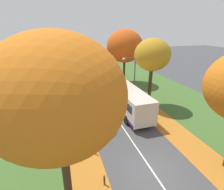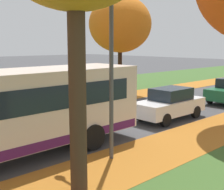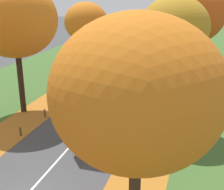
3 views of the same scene
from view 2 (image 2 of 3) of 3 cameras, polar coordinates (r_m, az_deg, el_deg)
grass_verge_left at (r=25.36m, az=-8.42°, el=0.53°), size 12.00×90.00×0.01m
leaf_litter_left at (r=18.42m, az=-15.53°, el=-3.04°), size 2.80×60.00×0.00m
leaf_litter_right at (r=11.40m, az=7.08°, el=-10.47°), size 2.80×60.00×0.00m
road_centre_line at (r=18.69m, az=7.99°, el=-2.64°), size 0.12×80.00×0.01m
tree_left_mid at (r=23.77m, az=1.49°, el=12.80°), size 4.66×4.66×7.39m
bollard_fifth at (r=16.59m, az=-19.71°, el=-3.55°), size 0.12×0.12×0.62m
bollard_sixth at (r=17.98m, az=-10.77°, el=-2.12°), size 0.12×0.12×0.66m
streetlamp_right at (r=10.38m, az=-1.39°, el=8.67°), size 1.89×0.28×6.00m
bus at (r=10.73m, az=-19.61°, el=-2.81°), size 2.79×10.44×2.98m
car_white_lead at (r=16.27m, az=10.45°, el=-1.59°), size 1.78×4.20×1.62m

